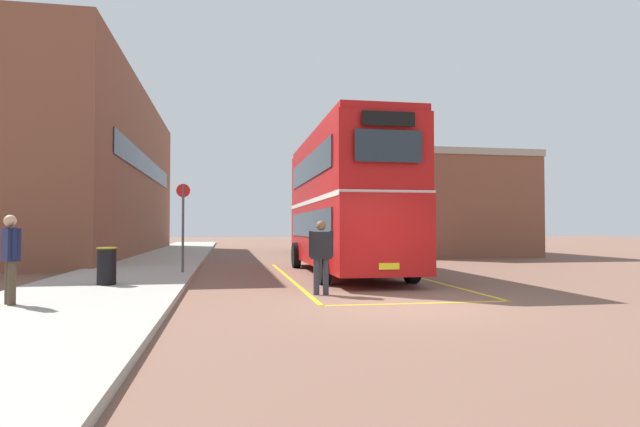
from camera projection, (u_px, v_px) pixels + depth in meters
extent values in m
plane|color=brown|center=(301.00, 261.00, 24.64)|extent=(135.60, 135.60, 0.00)
cube|color=#A39E93|center=(164.00, 258.00, 25.85)|extent=(4.00, 57.60, 0.14)
cube|color=brown|center=(85.00, 174.00, 30.29)|extent=(6.92, 25.29, 9.48)
cube|color=#232D38|center=(148.00, 167.00, 30.92)|extent=(0.06, 19.22, 1.10)
cube|color=brown|center=(428.00, 211.00, 33.49)|extent=(7.66, 13.34, 5.39)
cube|color=#19232D|center=(370.00, 206.00, 32.81)|extent=(0.06, 10.14, 1.10)
cube|color=#A89E8E|center=(428.00, 166.00, 33.57)|extent=(7.78, 13.46, 0.36)
cylinder|color=black|center=(296.00, 255.00, 20.59)|extent=(0.29, 1.00, 1.00)
cylinder|color=black|center=(359.00, 255.00, 21.03)|extent=(0.29, 1.00, 1.00)
cylinder|color=black|center=(324.00, 267.00, 14.46)|extent=(0.29, 1.00, 1.00)
cylinder|color=black|center=(412.00, 265.00, 14.90)|extent=(0.29, 1.00, 1.00)
cube|color=#B71414|center=(345.00, 233.00, 17.77)|extent=(2.55, 10.06, 2.10)
cube|color=#B71414|center=(345.00, 172.00, 17.83)|extent=(2.54, 9.86, 2.10)
cube|color=#B71414|center=(345.00, 138.00, 17.86)|extent=(2.44, 9.76, 0.20)
cube|color=silver|center=(345.00, 202.00, 17.80)|extent=(2.57, 9.96, 0.14)
cube|color=#232D38|center=(308.00, 224.00, 17.57)|extent=(0.09, 8.23, 0.84)
cube|color=#232D38|center=(308.00, 168.00, 17.62)|extent=(0.09, 8.23, 0.84)
cube|color=#232D38|center=(380.00, 224.00, 17.99)|extent=(0.09, 8.23, 0.84)
cube|color=#232D38|center=(380.00, 170.00, 18.05)|extent=(0.09, 8.23, 0.84)
cube|color=#232D38|center=(389.00, 146.00, 12.87)|extent=(1.73, 0.05, 0.80)
cube|color=black|center=(389.00, 119.00, 12.89)|extent=(1.36, 0.05, 0.36)
cube|color=#232D38|center=(320.00, 223.00, 22.75)|extent=(1.98, 0.05, 1.00)
cube|color=yellow|center=(389.00, 266.00, 12.78)|extent=(0.52, 0.03, 0.16)
cylinder|color=black|center=(295.00, 244.00, 36.16)|extent=(0.33, 0.94, 0.92)
cylinder|color=black|center=(332.00, 244.00, 36.41)|extent=(0.33, 0.94, 0.92)
cylinder|color=black|center=(300.00, 247.00, 30.86)|extent=(0.33, 0.94, 0.92)
cylinder|color=black|center=(343.00, 247.00, 31.11)|extent=(0.33, 0.94, 0.92)
cube|color=navy|center=(317.00, 228.00, 33.67)|extent=(3.20, 9.05, 2.60)
cube|color=silver|center=(317.00, 207.00, 33.71)|extent=(3.02, 8.68, 0.12)
cube|color=#232D38|center=(297.00, 222.00, 33.55)|extent=(0.60, 7.08, 0.96)
cube|color=#232D38|center=(337.00, 222.00, 33.80)|extent=(0.60, 7.08, 0.96)
cube|color=#232D38|center=(311.00, 224.00, 38.11)|extent=(2.00, 0.20, 1.10)
cylinder|color=#2D2D38|center=(326.00, 277.00, 12.25)|extent=(0.14, 0.14, 0.85)
cylinder|color=#2D2D38|center=(316.00, 277.00, 12.22)|extent=(0.14, 0.14, 0.85)
cube|color=black|center=(321.00, 245.00, 12.26)|extent=(0.50, 0.24, 0.64)
cylinder|color=black|center=(331.00, 244.00, 12.29)|extent=(0.09, 0.09, 0.60)
cylinder|color=black|center=(311.00, 244.00, 12.22)|extent=(0.09, 0.09, 0.60)
sphere|color=brown|center=(321.00, 226.00, 12.25)|extent=(0.23, 0.23, 0.23)
cylinder|color=#473828|center=(12.00, 283.00, 9.63)|extent=(0.14, 0.14, 0.81)
cylinder|color=#473828|center=(9.00, 282.00, 9.79)|extent=(0.14, 0.14, 0.81)
cube|color=#141938|center=(11.00, 245.00, 9.73)|extent=(0.45, 0.52, 0.61)
cylinder|color=#141938|center=(14.00, 243.00, 9.56)|extent=(0.09, 0.09, 0.58)
cylinder|color=#141938|center=(8.00, 243.00, 9.90)|extent=(0.09, 0.09, 0.58)
sphere|color=tan|center=(10.00, 221.00, 9.73)|extent=(0.22, 0.22, 0.22)
cylinder|color=black|center=(107.00, 267.00, 13.13)|extent=(0.46, 0.46, 0.90)
cylinder|color=olive|center=(107.00, 248.00, 13.14)|extent=(0.49, 0.49, 0.04)
cylinder|color=#4C4C51|center=(183.00, 229.00, 16.91)|extent=(0.08, 0.08, 2.83)
cylinder|color=red|center=(183.00, 191.00, 16.94)|extent=(0.44, 0.10, 0.44)
cube|color=gold|center=(289.00, 278.00, 16.40)|extent=(0.21, 12.04, 0.01)
cube|color=gold|center=(412.00, 276.00, 17.09)|extent=(0.21, 12.04, 0.01)
cube|color=gold|center=(418.00, 303.00, 10.81)|extent=(4.19, 0.15, 0.01)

